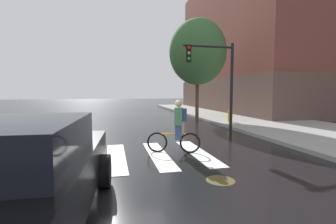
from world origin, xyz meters
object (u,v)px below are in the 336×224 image
object	(u,v)px
traffic_light_near	(216,72)
cyclist	(177,127)
fire_hydrant	(230,115)
street_tree_near	(198,52)
sedan_near	(17,177)
manhole_cover	(220,180)

from	to	relation	value
traffic_light_near	cyclist	bearing A→B (deg)	-130.94
fire_hydrant	street_tree_near	xyz separation A→B (m)	(-1.16, 2.49, 4.09)
cyclist	traffic_light_near	distance (m)	4.54
cyclist	fire_hydrant	size ratio (longest dim) A/B	2.17
sedan_near	traffic_light_near	xyz separation A→B (m)	(5.89, 6.79, 2.04)
manhole_cover	street_tree_near	world-z (taller)	street_tree_near
manhole_cover	sedan_near	world-z (taller)	sedan_near
manhole_cover	sedan_near	xyz separation A→B (m)	(-3.53, -1.24, 0.82)
traffic_light_near	fire_hydrant	size ratio (longest dim) A/B	5.38
cyclist	fire_hydrant	bearing A→B (deg)	49.87
sedan_near	cyclist	xyz separation A→B (m)	(3.23, 3.72, 0.02)
sedan_near	fire_hydrant	size ratio (longest dim) A/B	6.04
manhole_cover	street_tree_near	bearing A→B (deg)	72.52
sedan_near	street_tree_near	bearing A→B (deg)	59.99
manhole_cover	street_tree_near	xyz separation A→B (m)	(3.37, 10.70, 4.62)
traffic_light_near	street_tree_near	world-z (taller)	street_tree_near
street_tree_near	traffic_light_near	bearing A→B (deg)	-101.06
fire_hydrant	cyclist	bearing A→B (deg)	-130.13
traffic_light_near	street_tree_near	xyz separation A→B (m)	(1.01, 5.15, 1.76)
manhole_cover	fire_hydrant	xyz separation A→B (m)	(4.53, 8.21, 0.53)
sedan_near	manhole_cover	bearing A→B (deg)	19.39
sedan_near	cyclist	world-z (taller)	cyclist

